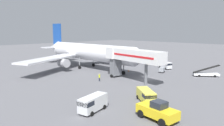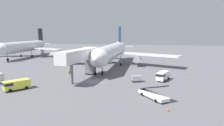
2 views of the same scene
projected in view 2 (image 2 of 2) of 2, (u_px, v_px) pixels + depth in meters
ground_plane at (94, 81)px, 45.83m from camera, size 300.00×300.00×0.00m
airplane_at_gate at (112, 51)px, 66.79m from camera, size 47.39×45.73×14.43m
jet_bridge at (82, 56)px, 47.47m from camera, size 5.08×17.24×7.73m
belt_loader_truck at (153, 94)px, 33.73m from camera, size 5.60×6.32×3.14m
service_van_rear_left at (163, 76)px, 46.29m from camera, size 3.55×5.02×2.17m
service_van_mid_left at (16, 84)px, 38.62m from camera, size 4.51×5.18×2.02m
baggage_cart_near_right at (136, 79)px, 45.07m from camera, size 2.52×1.85×1.50m
ground_crew_worker_foreground at (69, 71)px, 53.91m from camera, size 0.47×0.47×1.85m
safety_cone_alpha at (188, 73)px, 53.63m from camera, size 0.39×0.39×0.60m
safety_cone_bravo at (168, 109)px, 28.17m from camera, size 0.39×0.39×0.60m
safety_cone_charlie at (119, 73)px, 53.79m from camera, size 0.38×0.38×0.58m
airplane_background at (25, 47)px, 91.50m from camera, size 39.50×39.50×14.31m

